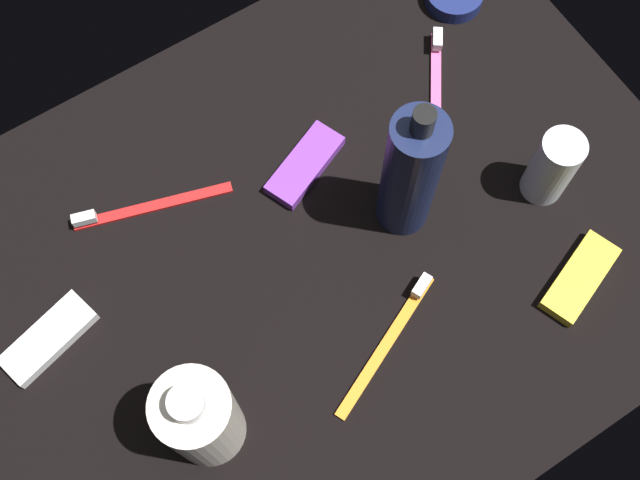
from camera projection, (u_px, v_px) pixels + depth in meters
ground_plane at (320, 252)px, 89.62cm from camera, size 84.00×64.00×1.20cm
lotion_bottle at (411, 174)px, 81.63cm from camera, size 5.84×5.84×21.76cm
bodywash_bottle at (200, 418)px, 75.05cm from camera, size 7.29×7.29×16.79cm
deodorant_stick at (552, 167)px, 87.07cm from camera, size 4.76×4.76×10.09cm
toothbrush_red at (143, 207)px, 90.21cm from camera, size 17.55×6.46×2.10cm
toothbrush_pink at (436, 89)px, 95.66cm from camera, size 11.49×15.31×2.10cm
toothbrush_orange at (390, 337)px, 84.92cm from camera, size 16.92×8.46×2.10cm
snack_bar_white at (49, 339)px, 84.71cm from camera, size 11.07×6.50×1.50cm
snack_bar_yellow at (580, 278)px, 87.09cm from camera, size 11.14×7.37×1.50cm
snack_bar_purple at (305, 165)px, 91.93cm from camera, size 11.14×7.65×1.50cm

